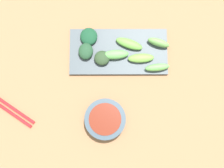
% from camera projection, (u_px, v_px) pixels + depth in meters
% --- Properties ---
extents(tabletop, '(2.10, 2.10, 0.02)m').
position_uv_depth(tabletop, '(110.00, 82.00, 0.96)').
color(tabletop, '#A1724E').
rests_on(tabletop, ground).
extents(sauce_bowl, '(0.13, 0.13, 0.04)m').
position_uv_depth(sauce_bowl, '(105.00, 119.00, 0.91)').
color(sauce_bowl, '#374A5B').
rests_on(sauce_bowl, tabletop).
extents(serving_plate, '(0.15, 0.31, 0.01)m').
position_uv_depth(serving_plate, '(118.00, 52.00, 0.96)').
color(serving_plate, '#424D56').
rests_on(serving_plate, tabletop).
extents(broccoli_leafy_0, '(0.07, 0.06, 0.02)m').
position_uv_depth(broccoli_leafy_0, '(89.00, 36.00, 0.95)').
color(broccoli_leafy_0, '#18482D').
rests_on(broccoli_leafy_0, serving_plate).
extents(broccoli_leafy_1, '(0.06, 0.05, 0.03)m').
position_uv_depth(broccoli_leafy_1, '(86.00, 51.00, 0.94)').
color(broccoli_leafy_1, '#24492F').
rests_on(broccoli_leafy_1, serving_plate).
extents(broccoli_stalk_2, '(0.03, 0.08, 0.03)m').
position_uv_depth(broccoli_stalk_2, '(115.00, 55.00, 0.94)').
color(broccoli_stalk_2, '#66B95A').
rests_on(broccoli_stalk_2, serving_plate).
extents(broccoli_stalk_3, '(0.03, 0.08, 0.02)m').
position_uv_depth(broccoli_stalk_3, '(141.00, 58.00, 0.94)').
color(broccoli_stalk_3, '#74B047').
rests_on(broccoli_stalk_3, serving_plate).
extents(broccoli_leafy_4, '(0.05, 0.05, 0.02)m').
position_uv_depth(broccoli_leafy_4, '(102.00, 58.00, 0.94)').
color(broccoli_leafy_4, '#2E462A').
rests_on(broccoli_leafy_4, serving_plate).
extents(broccoli_stalk_5, '(0.03, 0.08, 0.02)m').
position_uv_depth(broccoli_stalk_5, '(157.00, 67.00, 0.93)').
color(broccoli_stalk_5, '#6AB75B').
rests_on(broccoli_stalk_5, serving_plate).
extents(broccoli_stalk_6, '(0.04, 0.07, 0.03)m').
position_uv_depth(broccoli_stalk_6, '(159.00, 43.00, 0.94)').
color(broccoli_stalk_6, '#72AD58').
rests_on(broccoli_stalk_6, serving_plate).
extents(broccoli_stalk_7, '(0.06, 0.09, 0.02)m').
position_uv_depth(broccoli_stalk_7, '(129.00, 44.00, 0.95)').
color(broccoli_stalk_7, '#67A544').
rests_on(broccoli_stalk_7, serving_plate).
extents(chopsticks, '(0.15, 0.20, 0.01)m').
position_uv_depth(chopsticks, '(3.00, 104.00, 0.94)').
color(chopsticks, red).
rests_on(chopsticks, tabletop).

